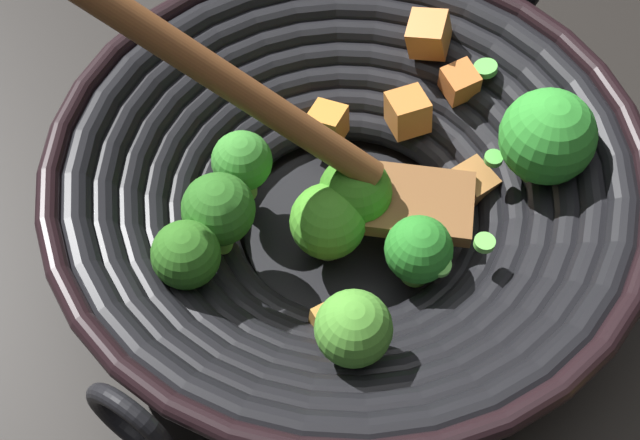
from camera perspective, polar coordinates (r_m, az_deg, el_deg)
name	(u,v)px	position (r m, az deg, el deg)	size (l,w,h in m)	color
ground_plane	(346,236)	(0.60, 1.60, -1.01)	(4.00, 4.00, 0.00)	black
wok	(349,189)	(0.56, 1.80, 1.94)	(0.36, 0.40, 0.22)	black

